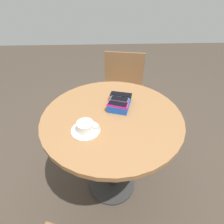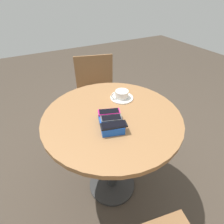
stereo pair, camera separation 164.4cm
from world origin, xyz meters
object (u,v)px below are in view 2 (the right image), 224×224
round_table (112,131)px  chair_far_side (97,94)px  saucer (122,98)px  phone_magenta (109,112)px  phone_box (111,122)px  coffee_cup (121,94)px  phone_black (114,125)px  phone_gray (111,118)px

round_table → chair_far_side: (0.79, -0.23, -0.18)m
saucer → phone_magenta: bearing=131.9°
phone_box → chair_far_side: size_ratio=0.25×
round_table → coffee_cup: size_ratio=6.88×
phone_black → coffee_cup: bearing=-37.1°
round_table → phone_magenta: size_ratio=6.26×
phone_box → saucer: phone_box is taller
phone_box → saucer: 0.30m
phone_black → chair_far_side: bearing=-17.5°
phone_magenta → coffee_cup: coffee_cup is taller
phone_black → saucer: 0.36m
phone_black → chair_far_side: phone_black is taller
phone_black → phone_magenta: bearing=-14.9°
round_table → coffee_cup: bearing=-47.1°
coffee_cup → chair_far_side: 0.75m
saucer → coffee_cup: (0.00, 0.00, 0.03)m
phone_box → phone_black: bearing=167.9°
phone_magenta → saucer: (0.17, -0.19, -0.05)m
round_table → chair_far_side: chair_far_side is taller
coffee_cup → chair_far_side: (0.65, -0.08, -0.36)m
phone_gray → phone_magenta: bearing=-15.2°
saucer → chair_far_side: 0.73m
phone_magenta → chair_far_side: bearing=-17.8°
coffee_cup → phone_gray: bearing=138.5°
phone_box → saucer: (0.22, -0.20, -0.02)m
coffee_cup → chair_far_side: coffee_cup is taller
saucer → phone_gray: bearing=138.0°
phone_magenta → chair_far_side: 0.94m
phone_black → phone_gray: 0.06m
chair_far_side → round_table: bearing=163.9°
phone_gray → coffee_cup: 0.30m
phone_black → phone_magenta: size_ratio=1.10×
round_table → phone_gray: bearing=149.6°
coffee_cup → phone_black: bearing=142.9°
phone_black → saucer: bearing=-37.6°
phone_box → phone_gray: (-0.00, -0.00, 0.03)m
phone_box → phone_black: (-0.06, 0.01, 0.03)m
phone_gray → chair_far_side: 0.99m
round_table → phone_gray: size_ratio=6.71×
phone_black → coffee_cup: (0.28, -0.21, -0.02)m
saucer → phone_black: bearing=142.4°
saucer → chair_far_side: chair_far_side is taller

